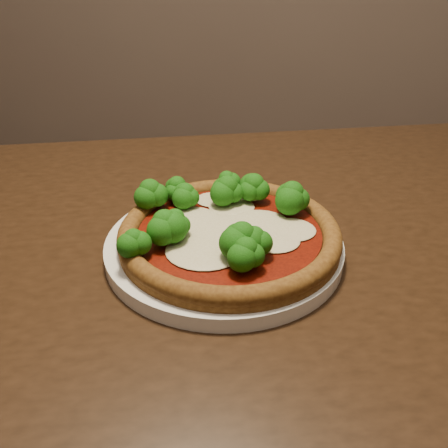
# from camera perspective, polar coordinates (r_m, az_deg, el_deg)

# --- Properties ---
(dining_table) EXTENTS (1.39, 1.02, 0.75)m
(dining_table) POSITION_cam_1_polar(r_m,az_deg,el_deg) (0.70, -3.82, -8.72)
(dining_table) COLOR black
(dining_table) RESTS_ON floor
(plate) EXTENTS (0.28, 0.28, 0.02)m
(plate) POSITION_cam_1_polar(r_m,az_deg,el_deg) (0.60, 0.00, -2.55)
(plate) COLOR silver
(plate) RESTS_ON dining_table
(pizza) EXTENTS (0.26, 0.26, 0.06)m
(pizza) POSITION_cam_1_polar(r_m,az_deg,el_deg) (0.58, 0.16, -0.36)
(pizza) COLOR brown
(pizza) RESTS_ON plate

